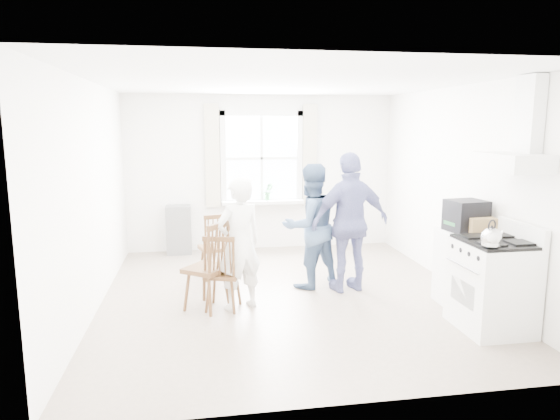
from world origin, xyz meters
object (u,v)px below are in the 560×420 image
at_px(windsor_chair_b, 221,265).
at_px(person_mid, 310,226).
at_px(person_right, 350,223).
at_px(stereo_stack, 466,216).
at_px(windsor_chair_a, 216,239).
at_px(windsor_chair_c, 214,256).
at_px(person_left, 239,244).
at_px(gas_stove, 492,284).
at_px(low_cabinet, 463,268).

distance_m(windsor_chair_b, person_mid, 1.42).
bearing_deg(person_right, stereo_stack, 136.62).
xyz_separation_m(stereo_stack, windsor_chair_a, (-2.80, 1.49, -0.51)).
distance_m(windsor_chair_a, windsor_chair_b, 1.22).
distance_m(stereo_stack, windsor_chair_a, 3.21).
height_order(windsor_chair_b, windsor_chair_c, windsor_chair_c).
relative_size(person_left, person_mid, 0.94).
relative_size(gas_stove, person_right, 0.63).
xyz_separation_m(windsor_chair_a, person_mid, (1.20, -0.50, 0.24)).
bearing_deg(person_left, windsor_chair_a, -102.85).
distance_m(windsor_chair_a, person_left, 1.18).
xyz_separation_m(person_mid, person_right, (0.47, -0.23, 0.08)).
relative_size(stereo_stack, person_mid, 0.27).
relative_size(low_cabinet, person_right, 0.51).
relative_size(windsor_chair_c, person_right, 0.59).
distance_m(windsor_chair_a, person_mid, 1.32).
height_order(low_cabinet, windsor_chair_a, windsor_chair_a).
xyz_separation_m(stereo_stack, person_right, (-1.14, 0.75, -0.19)).
bearing_deg(person_right, windsor_chair_a, -33.76).
xyz_separation_m(person_left, person_mid, (0.98, 0.64, 0.04)).
bearing_deg(person_left, windsor_chair_b, -3.81).
xyz_separation_m(windsor_chair_b, person_left, (0.22, 0.08, 0.22)).
distance_m(person_left, person_mid, 1.17).
height_order(windsor_chair_a, person_mid, person_mid).
bearing_deg(stereo_stack, windsor_chair_c, 173.49).
bearing_deg(stereo_stack, person_mid, 148.42).
bearing_deg(windsor_chair_c, low_cabinet, -6.05).
height_order(gas_stove, low_cabinet, gas_stove).
distance_m(person_left, person_right, 1.51).
xyz_separation_m(gas_stove, windsor_chair_b, (-2.75, 0.94, 0.06)).
bearing_deg(person_left, gas_stove, 134.49).
bearing_deg(low_cabinet, person_mid, 149.27).
bearing_deg(windsor_chair_b, low_cabinet, -4.94).
bearing_deg(windsor_chair_a, person_left, -79.31).
bearing_deg(low_cabinet, windsor_chair_b, 175.06).
bearing_deg(person_left, person_right, 172.29).
bearing_deg(windsor_chair_b, gas_stove, -18.95).
height_order(stereo_stack, windsor_chair_c, stereo_stack).
bearing_deg(gas_stove, person_left, 158.03).
bearing_deg(person_left, person_mid, -170.26).
bearing_deg(windsor_chair_a, low_cabinet, -27.50).
bearing_deg(gas_stove, low_cabinet, 84.32).
height_order(windsor_chair_c, person_right, person_right).
relative_size(gas_stove, person_mid, 0.69).
height_order(low_cabinet, windsor_chair_b, same).
bearing_deg(windsor_chair_c, windsor_chair_b, -42.23).
distance_m(low_cabinet, person_mid, 1.92).
height_order(low_cabinet, stereo_stack, stereo_stack).
relative_size(windsor_chair_b, person_mid, 0.56).
bearing_deg(stereo_stack, low_cabinet, 48.72).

